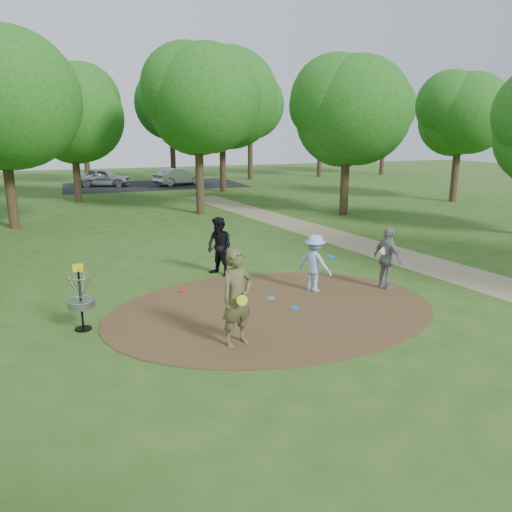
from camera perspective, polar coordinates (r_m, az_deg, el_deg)
name	(u,v)px	position (r m, az deg, el deg)	size (l,w,h in m)	color
ground	(273,309)	(12.59, 1.93, -6.12)	(100.00, 100.00, 0.00)	#2D5119
dirt_clearing	(273,309)	(12.58, 1.93, -6.08)	(8.40, 8.40, 0.02)	#47301C
footpath	(431,265)	(17.53, 19.35, -1.03)	(2.00, 40.00, 0.01)	#8C7A5B
parking_lot	(154,185)	(41.64, -11.53, 7.94)	(14.00, 8.00, 0.01)	black
player_observer_with_disc	(237,298)	(10.27, -2.20, -4.81)	(0.88, 0.74, 2.06)	brown
player_throwing_with_disc	(315,263)	(13.84, 6.73, -0.84)	(1.19, 1.19, 1.60)	#99B9E4
player_walking_with_disc	(220,247)	(15.26, -4.19, 1.05)	(1.03, 1.10, 1.81)	black
player_waiting_with_disc	(387,259)	(14.38, 14.79, -0.30)	(0.57, 1.09, 1.77)	gray
disc_ground_cyan	(271,298)	(13.32, 1.74, -4.82)	(0.22, 0.22, 0.02)	#1991CC
disc_ground_blue	(295,308)	(12.66, 4.43, -5.90)	(0.22, 0.22, 0.02)	#0E72EF
disc_ground_red	(182,291)	(14.00, -8.48, -4.02)	(0.22, 0.22, 0.02)	red
car_left	(103,177)	(41.66, -17.08, 8.58)	(1.67, 4.15, 1.41)	#A0A3A8
car_right	(179,177)	(41.35, -8.80, 8.95)	(1.43, 4.11, 1.35)	#ABACB3
disc_golf_basket	(80,293)	(11.73, -19.45, -3.98)	(0.63, 0.63, 1.54)	black
tree_ring	(234,106)	(21.17, -2.51, 16.78)	(36.74, 46.03, 9.78)	#332316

